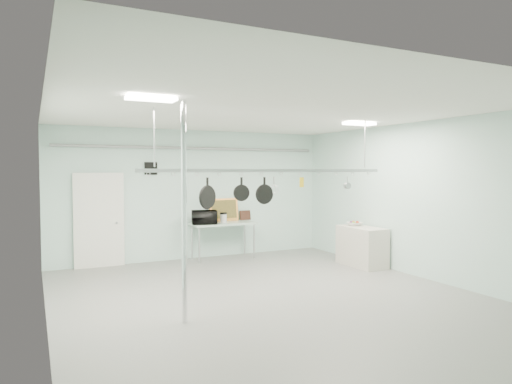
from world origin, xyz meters
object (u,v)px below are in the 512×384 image
side_cabinet (362,246)px  fruit_bowl (355,224)px  pot_rack (272,169)px  skillet_right (264,191)px  microwave (204,217)px  skillet_left (207,194)px  chrome_pole (184,213)px  coffee_canister (224,218)px  skillet_mid (241,189)px  prep_table (223,225)px

side_cabinet → fruit_bowl: size_ratio=3.51×
pot_rack → skillet_right: bearing=180.0°
microwave → skillet_left: (-1.09, -3.20, 0.74)m
chrome_pole → skillet_right: chrome_pole is taller
chrome_pole → coffee_canister: size_ratio=15.20×
fruit_bowl → skillet_right: bearing=-156.1°
coffee_canister → skillet_left: bearing=-116.2°
chrome_pole → skillet_right: 1.99m
skillet_mid → microwave: bearing=92.7°
pot_rack → skillet_mid: pot_rack is taller
pot_rack → fruit_bowl: pot_rack is taller
microwave → skillet_left: skillet_left is taller
prep_table → skillet_right: (-0.54, -3.30, 1.01)m
prep_table → skillet_left: bearing=-116.1°
pot_rack → coffee_canister: pot_rack is taller
side_cabinet → skillet_mid: 3.97m
prep_table → fruit_bowl: (2.56, -1.92, 0.11)m
prep_table → microwave: (-0.53, -0.10, 0.24)m
microwave → coffee_canister: (0.53, 0.09, -0.06)m
fruit_bowl → skillet_left: size_ratio=0.63×
skillet_left → pot_rack: bearing=-29.4°
pot_rack → skillet_left: pot_rack is taller
microwave → fruit_bowl: bearing=163.7°
prep_table → fruit_bowl: 3.20m
coffee_canister → skillet_mid: 3.55m
microwave → coffee_canister: microwave is taller
skillet_left → skillet_mid: same height
skillet_left → fruit_bowl: bearing=-11.1°
chrome_pole → microwave: chrome_pole is taller
pot_rack → coffee_canister: bearing=82.9°
skillet_left → coffee_canister: bearing=34.4°
pot_rack → microwave: 3.41m
fruit_bowl → skillet_left: bearing=-161.7°
chrome_pole → pot_rack: size_ratio=0.67×
chrome_pole → microwave: bearing=66.6°
microwave → skillet_left: bearing=85.6°
fruit_bowl → skillet_right: (-3.10, -1.38, 0.90)m
skillet_mid → skillet_right: same height
prep_table → coffee_canister: bearing=-44.2°
chrome_pole → skillet_right: bearing=27.1°
pot_rack → skillet_mid: size_ratio=12.00×
fruit_bowl → chrome_pole: bearing=-154.9°
chrome_pole → skillet_right: (1.76, 0.90, 0.24)m
chrome_pole → pot_rack: chrome_pole is taller
prep_table → skillet_left: size_ratio=2.95×
coffee_canister → skillet_left: 3.76m
coffee_canister → skillet_right: skillet_right is taller
pot_rack → microwave: size_ratio=8.10×
chrome_pole → skillet_left: (0.68, 0.90, 0.21)m
pot_rack → coffee_canister: (0.41, 3.29, -1.22)m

